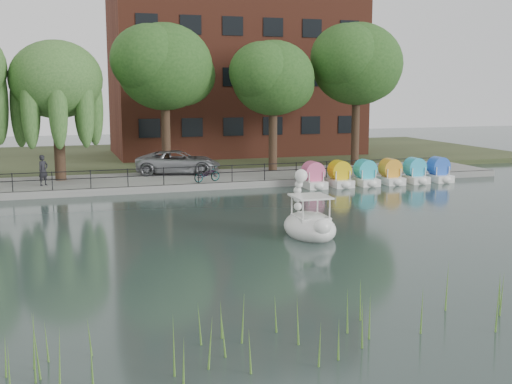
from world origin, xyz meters
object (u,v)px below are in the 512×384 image
minivan (178,160)px  swan_boat (309,222)px  bicycle (207,173)px  pedestrian (43,168)px

minivan → swan_boat: (1.99, -16.95, -0.69)m
bicycle → pedestrian: (-9.04, 1.37, 0.49)m
swan_boat → bicycle: bearing=95.5°
minivan → swan_boat: size_ratio=1.94×
swan_boat → pedestrian: bearing=126.0°
minivan → pedestrian: size_ratio=3.10×
minivan → pedestrian: (-8.13, -2.64, 0.14)m
bicycle → swan_boat: size_ratio=0.55×
minivan → swan_boat: 17.08m
bicycle → swan_boat: swan_boat is taller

